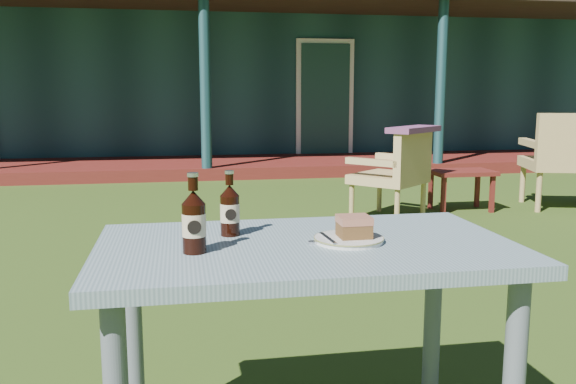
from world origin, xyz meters
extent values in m
plane|color=#334916|center=(0.00, 0.00, 0.00)|extent=(80.00, 80.00, 0.00)
cube|color=#17383C|center=(0.00, 9.50, 1.30)|extent=(15.00, 6.00, 2.60)
cube|color=black|center=(0.00, 9.50, 2.75)|extent=(15.80, 6.80, 0.30)
cube|color=#5A1B15|center=(0.00, 5.60, 0.08)|extent=(15.00, 1.80, 0.16)
cylinder|color=#17383C|center=(0.00, 4.80, 1.23)|extent=(0.14, 0.14, 2.45)
cylinder|color=#17383C|center=(3.25, 4.80, 1.23)|extent=(0.14, 0.14, 2.45)
cube|color=white|center=(2.00, 6.48, 1.00)|extent=(0.95, 0.06, 2.00)
cube|color=#193D38|center=(2.00, 6.45, 1.00)|extent=(0.80, 0.04, 1.85)
cube|color=gray|center=(0.00, -1.60, 0.70)|extent=(1.20, 0.70, 0.04)
cylinder|color=slate|center=(-0.52, -1.33, 0.34)|extent=(0.06, 0.06, 0.68)
cylinder|color=slate|center=(0.52, -1.33, 0.34)|extent=(0.06, 0.06, 0.68)
cylinder|color=silver|center=(0.12, -1.61, 0.73)|extent=(0.20, 0.20, 0.01)
cylinder|color=olive|center=(0.12, -1.61, 0.73)|extent=(0.20, 0.20, 0.00)
cube|color=#56381B|center=(0.14, -1.61, 0.75)|extent=(0.09, 0.08, 0.04)
cube|color=#A06047|center=(0.14, -1.61, 0.79)|extent=(0.09, 0.09, 0.02)
cube|color=silver|center=(0.06, -1.62, 0.74)|extent=(0.02, 0.14, 0.00)
cylinder|color=black|center=(-0.21, -1.47, 0.78)|extent=(0.06, 0.06, 0.12)
cone|color=black|center=(-0.21, -1.47, 0.86)|extent=(0.06, 0.06, 0.03)
cylinder|color=black|center=(-0.21, -1.47, 0.89)|extent=(0.02, 0.02, 0.03)
cylinder|color=silver|center=(-0.21, -1.47, 0.91)|extent=(0.03, 0.03, 0.01)
cylinder|color=#C7B58C|center=(-0.21, -1.47, 0.79)|extent=(0.06, 0.06, 0.06)
cylinder|color=black|center=(-0.21, -1.50, 0.79)|extent=(0.03, 0.00, 0.03)
cylinder|color=black|center=(-0.32, -1.66, 0.79)|extent=(0.06, 0.06, 0.13)
cone|color=black|center=(-0.32, -1.66, 0.87)|extent=(0.06, 0.06, 0.04)
cylinder|color=black|center=(-0.32, -1.66, 0.91)|extent=(0.03, 0.03, 0.04)
cylinder|color=silver|center=(-0.32, -1.66, 0.93)|extent=(0.03, 0.03, 0.01)
cylinder|color=#C7B58C|center=(-0.32, -1.66, 0.80)|extent=(0.06, 0.06, 0.06)
cylinder|color=black|center=(-0.32, -1.69, 0.80)|extent=(0.04, 0.00, 0.04)
cylinder|color=silver|center=(0.02, -1.62, 0.72)|extent=(0.03, 0.03, 0.01)
cube|color=tan|center=(1.52, 1.99, 0.37)|extent=(0.82, 0.81, 0.08)
cube|color=tan|center=(1.68, 1.81, 0.61)|extent=(0.50, 0.45, 0.39)
cube|color=tan|center=(1.71, 2.18, 0.54)|extent=(0.39, 0.43, 0.06)
cube|color=tan|center=(1.31, 1.83, 0.54)|extent=(0.39, 0.43, 0.06)
cylinder|color=tan|center=(1.56, 2.33, 0.17)|extent=(0.05, 0.05, 0.33)
cylinder|color=tan|center=(1.18, 2.00, 0.17)|extent=(0.05, 0.05, 0.33)
cylinder|color=tan|center=(1.87, 1.98, 0.17)|extent=(0.05, 0.05, 0.33)
cylinder|color=tan|center=(1.49, 1.65, 0.17)|extent=(0.05, 0.05, 0.33)
cube|color=tan|center=(3.43, 2.21, 0.44)|extent=(0.86, 0.83, 0.10)
cube|color=tan|center=(3.35, 1.93, 0.72)|extent=(0.71, 0.28, 0.46)
cube|color=tan|center=(3.13, 2.31, 0.65)|extent=(0.24, 0.62, 0.07)
cylinder|color=tan|center=(3.21, 2.55, 0.20)|extent=(0.06, 0.06, 0.39)
cylinder|color=tan|center=(3.07, 2.02, 0.20)|extent=(0.06, 0.06, 0.39)
cube|color=#6F3861|center=(1.68, 1.81, 0.83)|extent=(0.62, 0.59, 0.05)
cube|color=#5A1B15|center=(2.36, 2.23, 0.38)|extent=(0.60, 0.40, 0.04)
cube|color=#5A1B15|center=(2.11, 2.08, 0.18)|extent=(0.04, 0.04, 0.36)
cube|color=#5A1B15|center=(2.61, 2.08, 0.18)|extent=(0.04, 0.04, 0.36)
cube|color=#5A1B15|center=(2.11, 2.38, 0.18)|extent=(0.04, 0.04, 0.36)
cube|color=#5A1B15|center=(2.61, 2.38, 0.18)|extent=(0.04, 0.04, 0.36)
camera|label=1|loc=(-0.35, -3.28, 1.15)|focal=38.00mm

